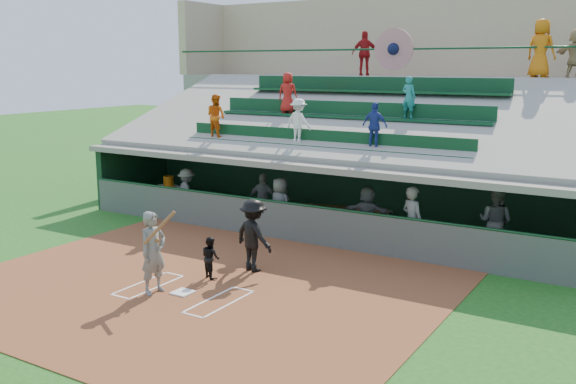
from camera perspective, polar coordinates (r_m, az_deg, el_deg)
The scene contains 22 objects.
ground at distance 14.74m, azimuth -9.33°, elevation -8.92°, with size 100.00×100.00×0.00m, color #1D5618.
dirt_slab at distance 15.10m, azimuth -8.09°, elevation -8.35°, with size 11.00×9.00×0.02m, color brown.
home_plate at distance 14.73m, azimuth -9.34°, elevation -8.79°, with size 0.43×0.43×0.03m, color white.
batters_box_chalk at distance 14.74m, azimuth -9.34°, elevation -8.83°, with size 2.65×1.85×0.01m.
dugout_floor at distance 20.09m, azimuth 3.26°, elevation -3.24°, with size 16.00×3.50×0.04m, color gray.
concourse_slab at distance 25.76m, azimuth 10.42°, elevation 4.96°, with size 20.00×3.00×4.60m, color gray.
grandstand at distance 23.02m, azimuth 7.71°, elevation 4.22°, with size 20.40×10.40×7.80m.
batter_at_plate at distance 14.60m, azimuth -11.88°, elevation -5.26°, with size 0.89×0.78×1.95m.
catcher at distance 15.51m, azimuth -6.90°, elevation -5.78°, with size 0.49×0.38×1.01m, color black.
home_umpire at distance 15.83m, azimuth -3.08°, elevation -3.86°, with size 1.17×0.67×1.80m, color black.
dugout_bench at distance 21.29m, azimuth 4.70°, elevation -1.82°, with size 13.44×0.40×0.40m, color olive.
white_table at distance 23.21m, azimuth -10.54°, elevation -0.40°, with size 0.89×0.67×0.78m, color white.
water_cooler at distance 23.02m, azimuth -10.58°, elevation 0.95°, with size 0.36×0.36×0.36m, color orange.
dugout_player_a at distance 21.64m, azimuth -8.97°, elevation -0.07°, with size 1.04×0.60×1.61m, color #62645E.
dugout_player_b at distance 20.31m, azimuth -2.21°, elevation -0.64°, with size 0.96×0.40×1.64m, color #5D5F5A.
dugout_player_c at distance 19.35m, azimuth -0.72°, elevation -1.19°, with size 0.82×0.53×1.67m, color #565954.
dugout_player_d at distance 18.59m, azimuth 7.08°, elevation -1.90°, with size 1.48×0.47×1.60m, color #5C5F5A.
dugout_player_e at distance 17.26m, azimuth 10.98°, elevation -2.57°, with size 0.69×0.45×1.88m, color #5A5C57.
dugout_player_f at distance 17.83m, azimuth 17.94°, elevation -2.52°, with size 0.90×0.70×1.86m, color #535651.
concourse_staff_a at distance 25.84m, azimuth 6.85°, elevation 12.12°, with size 1.02×0.42×1.73m, color #A91316.
concourse_staff_b at distance 22.95m, azimuth 21.56°, elevation 11.77°, with size 0.93×0.61×1.91m, color #CE650C.
concourse_staff_c at distance 23.09m, azimuth 24.19°, elevation 11.15°, with size 1.46×0.47×1.58m, color tan.
Camera 1 is at (9.10, -10.44, 5.05)m, focal length 40.00 mm.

